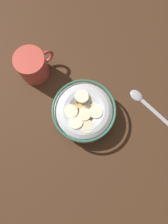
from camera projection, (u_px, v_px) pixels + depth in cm
name	position (u px, v px, depth cm)	size (l,w,h in cm)	color
ground_plane	(84.00, 115.00, 56.23)	(130.06, 130.06, 2.00)	#472B19
cereal_bowl	(84.00, 112.00, 52.26)	(15.69, 15.69, 6.02)	silver
spoon	(142.00, 100.00, 55.76)	(4.15, 13.74, 0.80)	#A5A5AD
coffee_mug	(33.00, 66.00, 54.04)	(10.43, 7.82, 7.89)	#D84C3F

